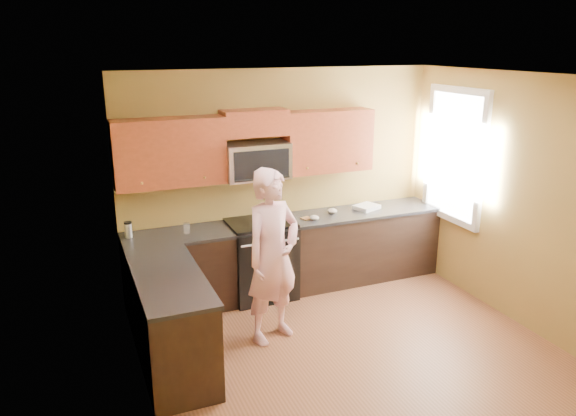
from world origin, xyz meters
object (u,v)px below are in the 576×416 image
microwave (256,178)px  travel_mug (129,237)px  butter_tub (280,222)px  stove (261,259)px  frying_pan (274,227)px  woman (273,256)px

microwave → travel_mug: microwave is taller
butter_tub → stove: bearing=177.9°
frying_pan → butter_tub: (0.17, 0.25, -0.03)m
travel_mug → woman: bearing=-40.8°
stove → woman: bearing=-102.6°
stove → woman: (-0.22, -0.99, 0.43)m
stove → frying_pan: bearing=-73.2°
woman → frying_pan: size_ratio=4.25×
microwave → frying_pan: (0.08, -0.38, -0.50)m
microwave → frying_pan: 0.63m
frying_pan → butter_tub: size_ratio=3.78×
woman → butter_tub: 1.09m
frying_pan → travel_mug: bearing=-175.5°
frying_pan → microwave: bearing=119.1°
stove → travel_mug: (-1.50, 0.11, 0.45)m
butter_tub → travel_mug: 1.75m
frying_pan → travel_mug: size_ratio=2.37×
travel_mug → microwave: bearing=0.4°
stove → butter_tub: bearing=-2.1°
woman → travel_mug: (-1.28, 1.11, 0.01)m
stove → microwave: (0.00, 0.12, 0.97)m
travel_mug → stove: bearing=-4.3°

